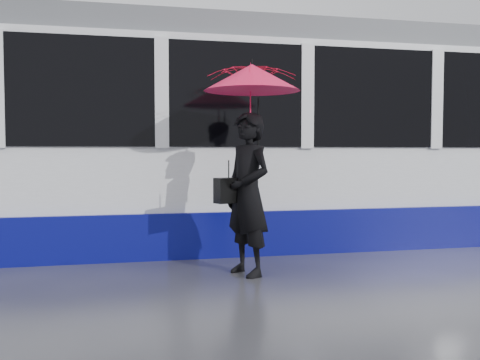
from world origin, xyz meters
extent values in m
plane|color=#2C2D32|center=(0.00, 0.00, 0.00)|extent=(90.00, 90.00, 0.00)
cube|color=#3F3D38|center=(0.00, 1.78, 0.01)|extent=(34.00, 0.07, 0.02)
cube|color=#3F3D38|center=(0.00, 3.22, 0.01)|extent=(34.00, 0.07, 0.02)
imported|color=black|center=(0.41, 0.22, 0.94)|extent=(0.70, 0.81, 1.89)
imported|color=#DE1245|center=(0.46, 0.22, 1.99)|extent=(1.37, 1.38, 0.94)
cone|color=#DE1245|center=(0.46, 0.22, 2.28)|extent=(1.47, 1.47, 0.31)
cylinder|color=black|center=(0.46, 0.22, 2.46)|extent=(0.01, 0.01, 0.07)
cylinder|color=black|center=(0.54, 0.24, 1.64)|extent=(0.02, 0.02, 0.83)
cube|color=black|center=(0.19, 0.24, 0.99)|extent=(0.37, 0.27, 0.29)
cylinder|color=black|center=(0.19, 0.24, 1.23)|extent=(0.01, 0.01, 0.18)
camera|label=1|loc=(-1.02, -5.78, 1.43)|focal=40.00mm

